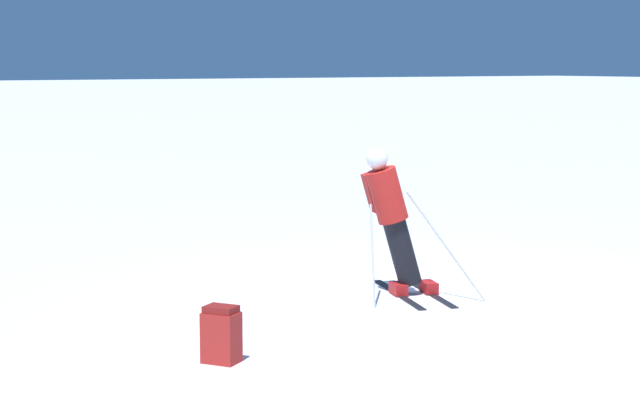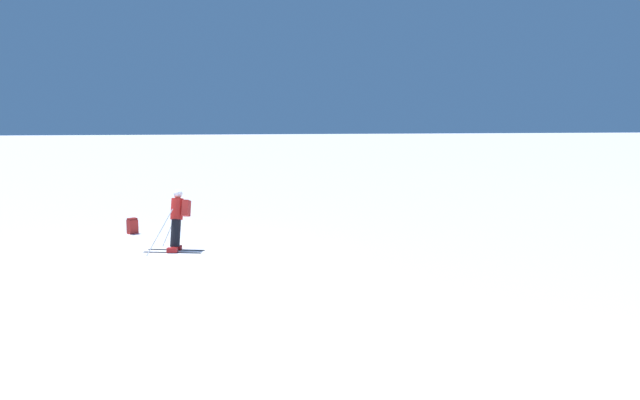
# 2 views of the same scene
# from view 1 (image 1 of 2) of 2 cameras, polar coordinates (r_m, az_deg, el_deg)

# --- Properties ---
(ground_plane) EXTENTS (300.00, 300.00, 0.00)m
(ground_plane) POSITION_cam_1_polar(r_m,az_deg,el_deg) (12.18, 5.69, -4.91)
(ground_plane) COLOR white
(skier) EXTENTS (1.24, 1.66, 1.69)m
(skier) POSITION_cam_1_polar(r_m,az_deg,el_deg) (11.85, 3.82, -0.71)
(skier) COLOR black
(skier) RESTS_ON ground
(spare_backpack) EXTENTS (0.35, 0.37, 0.50)m
(spare_backpack) POSITION_cam_1_polar(r_m,az_deg,el_deg) (9.32, -5.29, -7.17)
(spare_backpack) COLOR #AD231E
(spare_backpack) RESTS_ON ground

